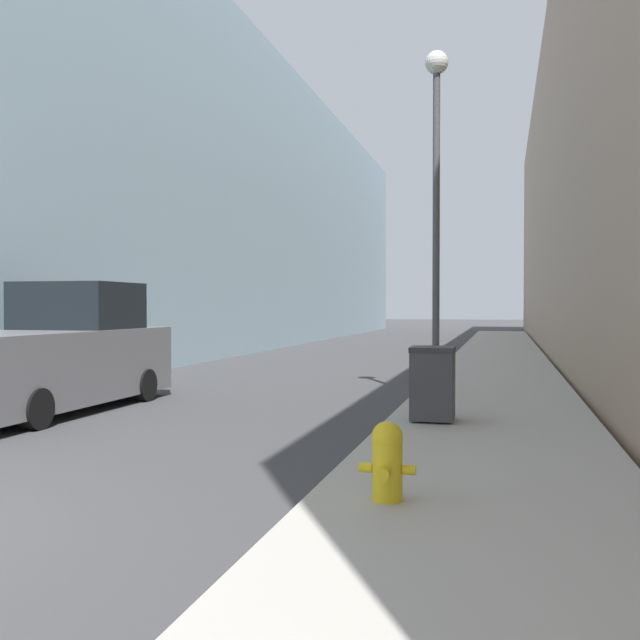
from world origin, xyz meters
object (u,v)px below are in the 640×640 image
object	(u,v)px
fire_hydrant	(387,459)
lamppost	(436,177)
trash_bin	(433,383)
pickup_truck	(53,356)

from	to	relation	value
fire_hydrant	lamppost	bearing A→B (deg)	92.23
trash_bin	lamppost	xyz separation A→B (m)	(-0.28, 3.48, 3.76)
fire_hydrant	pickup_truck	distance (m)	8.45
trash_bin	lamppost	bearing A→B (deg)	94.53
trash_bin	lamppost	distance (m)	5.13
lamppost	pickup_truck	bearing A→B (deg)	-154.07
fire_hydrant	trash_bin	xyz separation A→B (m)	(-0.04, 4.60, 0.21)
fire_hydrant	trash_bin	size ratio (longest dim) A/B	0.63
fire_hydrant	pickup_truck	xyz separation A→B (m)	(-6.87, 4.90, 0.47)
fire_hydrant	trash_bin	bearing A→B (deg)	90.49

